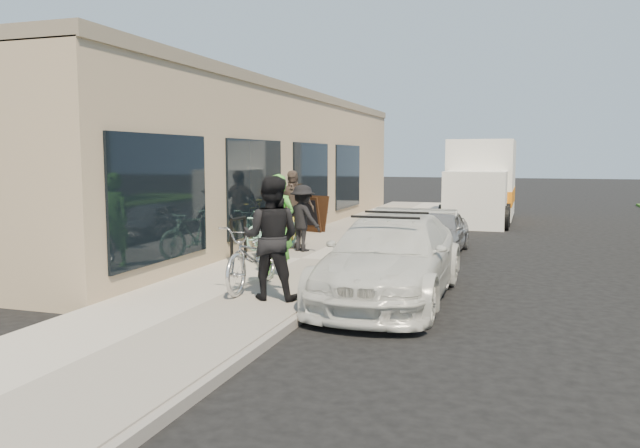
# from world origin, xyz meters

# --- Properties ---
(ground) EXTENTS (120.00, 120.00, 0.00)m
(ground) POSITION_xyz_m (0.00, 0.00, 0.00)
(ground) COLOR black
(ground) RESTS_ON ground
(sidewalk) EXTENTS (3.00, 34.00, 0.15)m
(sidewalk) POSITION_xyz_m (-2.00, 3.00, 0.07)
(sidewalk) COLOR #A7A096
(sidewalk) RESTS_ON ground
(curb) EXTENTS (0.12, 34.00, 0.13)m
(curb) POSITION_xyz_m (-0.45, 3.00, 0.07)
(curb) COLOR gray
(curb) RESTS_ON ground
(storefront) EXTENTS (3.60, 20.00, 4.22)m
(storefront) POSITION_xyz_m (-5.24, 7.99, 2.12)
(storefront) COLOR tan
(storefront) RESTS_ON ground
(bike_rack) EXTENTS (0.09, 0.65, 0.92)m
(bike_rack) POSITION_xyz_m (-3.11, 2.26, 0.70)
(bike_rack) COLOR black
(bike_rack) RESTS_ON sidewalk
(sandwich_board) EXTENTS (0.79, 0.79, 1.02)m
(sandwich_board) POSITION_xyz_m (-3.24, 7.50, 0.67)
(sandwich_board) COLOR #321B0E
(sandwich_board) RESTS_ON sidewalk
(sedan_white) EXTENTS (1.92, 4.69, 1.40)m
(sedan_white) POSITION_xyz_m (0.47, 0.46, 0.68)
(sedan_white) COLOR silver
(sedan_white) RESTS_ON ground
(sedan_silver) EXTENTS (1.32, 3.08, 1.04)m
(sedan_silver) POSITION_xyz_m (0.57, 5.60, 0.52)
(sedan_silver) COLOR gray
(sedan_silver) RESTS_ON ground
(moving_truck) EXTENTS (2.27, 5.91, 2.89)m
(moving_truck) POSITION_xyz_m (1.00, 13.73, 1.28)
(moving_truck) COLOR white
(moving_truck) RESTS_ON ground
(tandem_bike) EXTENTS (0.78, 2.06, 1.07)m
(tandem_bike) POSITION_xyz_m (-1.71, -0.10, 0.69)
(tandem_bike) COLOR silver
(tandem_bike) RESTS_ON sidewalk
(woman_rider) EXTENTS (0.75, 0.56, 1.85)m
(woman_rider) POSITION_xyz_m (-1.70, 0.94, 1.08)
(woman_rider) COLOR green
(woman_rider) RESTS_ON sidewalk
(man_standing) EXTENTS (0.98, 0.80, 1.88)m
(man_standing) POSITION_xyz_m (-1.14, -0.69, 1.09)
(man_standing) COLOR black
(man_standing) RESTS_ON sidewalk
(cruiser_bike_a) EXTENTS (1.15, 1.73, 1.02)m
(cruiser_bike_a) POSITION_xyz_m (-2.68, 2.35, 0.66)
(cruiser_bike_a) COLOR #86C8AE
(cruiser_bike_a) RESTS_ON sidewalk
(cruiser_bike_b) EXTENTS (1.21, 1.88, 0.93)m
(cruiser_bike_b) POSITION_xyz_m (-3.13, 4.19, 0.62)
(cruiser_bike_b) COLOR #86C8AE
(cruiser_bike_b) RESTS_ON sidewalk
(cruiser_bike_c) EXTENTS (1.03, 1.87, 1.08)m
(cruiser_bike_c) POSITION_xyz_m (-2.91, 4.83, 0.69)
(cruiser_bike_c) COLOR gold
(cruiser_bike_c) RESTS_ON sidewalk
(bystander_a) EXTENTS (1.13, 0.91, 1.52)m
(bystander_a) POSITION_xyz_m (-2.32, 3.98, 0.91)
(bystander_a) COLOR black
(bystander_a) RESTS_ON sidewalk
(bystander_b) EXTENTS (1.13, 0.59, 1.84)m
(bystander_b) POSITION_xyz_m (-2.76, 4.48, 1.07)
(bystander_b) COLOR brown
(bystander_b) RESTS_ON sidewalk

